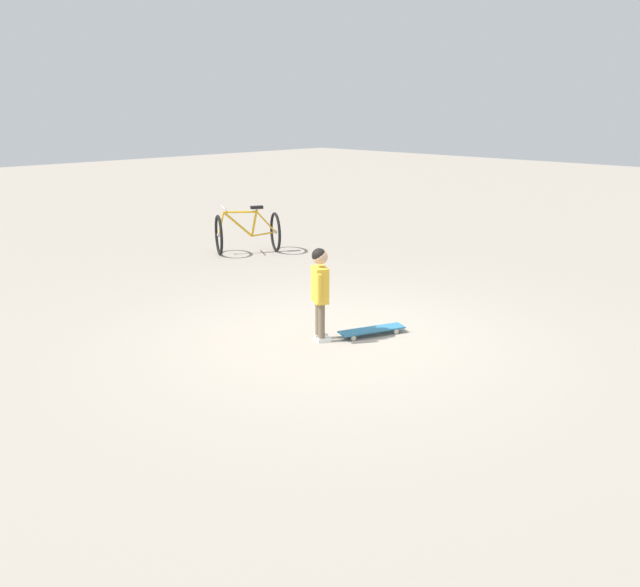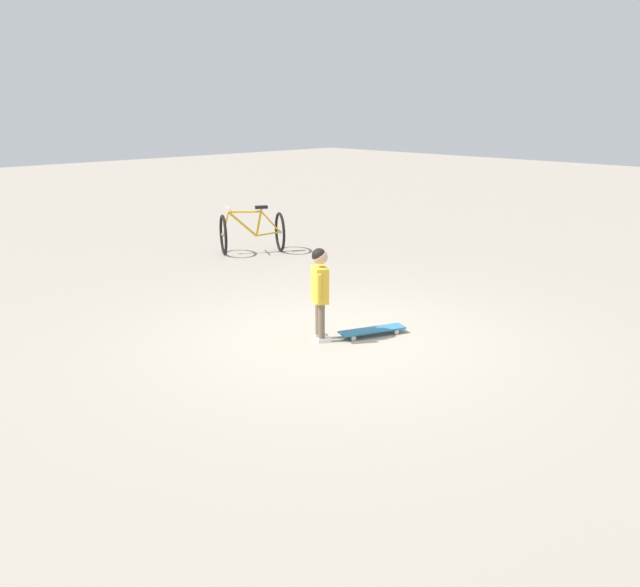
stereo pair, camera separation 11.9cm
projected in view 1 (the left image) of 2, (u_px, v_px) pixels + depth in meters
The scene contains 4 objects.
ground_plane at pixel (335, 337), 7.55m from camera, with size 50.00×50.00×0.00m, color #9E9384.
child_person at pixel (320, 284), 7.25m from camera, with size 0.35×0.28×1.06m.
skateboard at pixel (372, 330), 7.59m from camera, with size 0.81×0.46×0.07m.
bicycle_mid at pixel (247, 232), 11.73m from camera, with size 1.28×1.13×0.85m.
Camera 1 is at (-5.17, -4.90, 2.55)m, focal length 37.08 mm.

